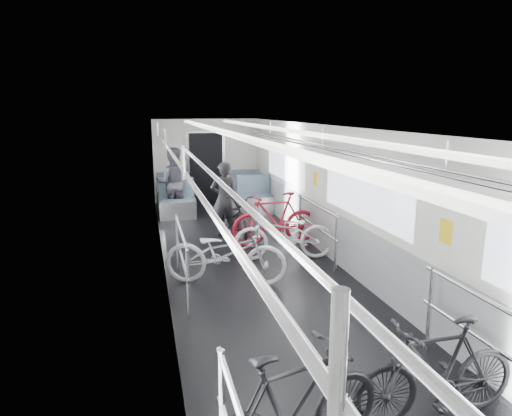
{
  "coord_description": "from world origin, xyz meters",
  "views": [
    {
      "loc": [
        -1.75,
        -6.24,
        2.69
      ],
      "look_at": [
        0.0,
        0.86,
        1.09
      ],
      "focal_mm": 32.0,
      "sensor_mm": 36.0,
      "label": 1
    }
  ],
  "objects_px": {
    "bike_left_mid": "(293,409)",
    "person_seated": "(173,183)",
    "bike_right_mid": "(284,234)",
    "person_standing": "(224,199)",
    "bike_left_far": "(226,253)",
    "bike_right_near": "(437,370)",
    "bike_aisle": "(235,215)",
    "bike_right_far": "(275,219)"
  },
  "relations": [
    {
      "from": "bike_left_mid",
      "to": "person_seated",
      "type": "height_order",
      "value": "person_seated"
    },
    {
      "from": "bike_left_mid",
      "to": "bike_right_far",
      "type": "relative_size",
      "value": 0.93
    },
    {
      "from": "bike_left_far",
      "to": "bike_left_mid",
      "type": "bearing_deg",
      "value": -163.72
    },
    {
      "from": "bike_right_mid",
      "to": "bike_left_mid",
      "type": "bearing_deg",
      "value": -10.23
    },
    {
      "from": "bike_right_mid",
      "to": "bike_aisle",
      "type": "bearing_deg",
      "value": -155.02
    },
    {
      "from": "bike_aisle",
      "to": "bike_left_far",
      "type": "bearing_deg",
      "value": -107.86
    },
    {
      "from": "bike_left_mid",
      "to": "bike_aisle",
      "type": "distance_m",
      "value": 6.47
    },
    {
      "from": "bike_right_far",
      "to": "person_standing",
      "type": "height_order",
      "value": "person_standing"
    },
    {
      "from": "bike_right_far",
      "to": "bike_aisle",
      "type": "xyz_separation_m",
      "value": [
        -0.67,
        0.79,
        -0.05
      ]
    },
    {
      "from": "bike_right_far",
      "to": "person_seated",
      "type": "relative_size",
      "value": 1.01
    },
    {
      "from": "bike_left_far",
      "to": "person_seated",
      "type": "xyz_separation_m",
      "value": [
        -0.48,
        4.75,
        0.38
      ]
    },
    {
      "from": "bike_left_far",
      "to": "bike_right_near",
      "type": "distance_m",
      "value": 3.8
    },
    {
      "from": "bike_aisle",
      "to": "person_standing",
      "type": "bearing_deg",
      "value": 149.91
    },
    {
      "from": "bike_right_mid",
      "to": "person_standing",
      "type": "bearing_deg",
      "value": -150.4
    },
    {
      "from": "bike_aisle",
      "to": "person_standing",
      "type": "xyz_separation_m",
      "value": [
        -0.2,
        0.1,
        0.32
      ]
    },
    {
      "from": "person_standing",
      "to": "bike_left_far",
      "type": "bearing_deg",
      "value": 86.92
    },
    {
      "from": "bike_left_mid",
      "to": "person_standing",
      "type": "distance_m",
      "value": 6.56
    },
    {
      "from": "bike_right_near",
      "to": "person_standing",
      "type": "relative_size",
      "value": 0.98
    },
    {
      "from": "bike_left_mid",
      "to": "bike_left_far",
      "type": "xyz_separation_m",
      "value": [
        0.17,
        3.82,
        -0.0
      ]
    },
    {
      "from": "bike_aisle",
      "to": "person_standing",
      "type": "relative_size",
      "value": 1.15
    },
    {
      "from": "person_standing",
      "to": "person_seated",
      "type": "distance_m",
      "value": 2.26
    },
    {
      "from": "bike_right_near",
      "to": "person_standing",
      "type": "bearing_deg",
      "value": -173.54
    },
    {
      "from": "bike_right_mid",
      "to": "bike_right_far",
      "type": "height_order",
      "value": "bike_right_far"
    },
    {
      "from": "bike_left_mid",
      "to": "person_standing",
      "type": "bearing_deg",
      "value": -21.2
    },
    {
      "from": "person_seated",
      "to": "bike_left_far",
      "type": "bearing_deg",
      "value": 103.82
    },
    {
      "from": "bike_left_far",
      "to": "bike_right_mid",
      "type": "height_order",
      "value": "bike_left_far"
    },
    {
      "from": "bike_right_near",
      "to": "person_seated",
      "type": "xyz_separation_m",
      "value": [
        -1.69,
        8.35,
        0.4
      ]
    },
    {
      "from": "bike_left_far",
      "to": "person_seated",
      "type": "relative_size",
      "value": 1.08
    },
    {
      "from": "bike_right_near",
      "to": "bike_right_far",
      "type": "bearing_deg",
      "value": 178.4
    },
    {
      "from": "person_standing",
      "to": "person_seated",
      "type": "relative_size",
      "value": 0.92
    },
    {
      "from": "bike_right_near",
      "to": "person_standing",
      "type": "xyz_separation_m",
      "value": [
        -0.76,
        6.29,
        0.33
      ]
    },
    {
      "from": "bike_left_far",
      "to": "person_standing",
      "type": "relative_size",
      "value": 1.18
    },
    {
      "from": "bike_left_far",
      "to": "bike_right_near",
      "type": "height_order",
      "value": "bike_left_far"
    },
    {
      "from": "person_standing",
      "to": "person_seated",
      "type": "height_order",
      "value": "person_seated"
    },
    {
      "from": "bike_right_far",
      "to": "person_seated",
      "type": "height_order",
      "value": "person_seated"
    },
    {
      "from": "bike_right_near",
      "to": "bike_aisle",
      "type": "height_order",
      "value": "bike_aisle"
    },
    {
      "from": "bike_left_far",
      "to": "bike_right_mid",
      "type": "distance_m",
      "value": 1.53
    },
    {
      "from": "bike_left_far",
      "to": "bike_aisle",
      "type": "xyz_separation_m",
      "value": [
        0.66,
        2.6,
        -0.01
      ]
    },
    {
      "from": "bike_right_mid",
      "to": "bike_aisle",
      "type": "relative_size",
      "value": 1.0
    },
    {
      "from": "bike_left_mid",
      "to": "bike_right_mid",
      "type": "distance_m",
      "value": 4.93
    },
    {
      "from": "bike_aisle",
      "to": "bike_right_far",
      "type": "bearing_deg",
      "value": -53.32
    },
    {
      "from": "bike_right_mid",
      "to": "person_standing",
      "type": "distance_m",
      "value": 1.99
    }
  ]
}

